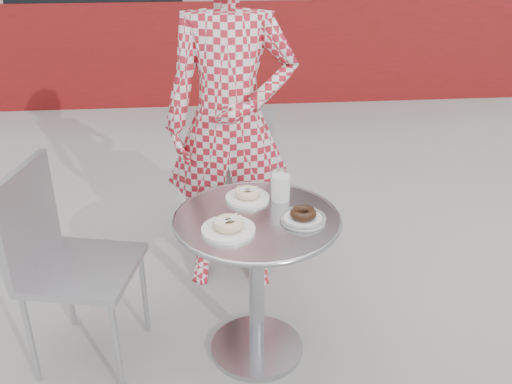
{
  "coord_description": "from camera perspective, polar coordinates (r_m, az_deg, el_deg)",
  "views": [
    {
      "loc": [
        -0.22,
        -1.92,
        1.76
      ],
      "look_at": [
        -0.04,
        0.11,
        0.75
      ],
      "focal_mm": 40.0,
      "sensor_mm": 36.0,
      "label": 1
    }
  ],
  "objects": [
    {
      "name": "ground",
      "position": [
        2.62,
        1.1,
        -15.87
      ],
      "size": [
        60.0,
        60.0,
        0.0
      ],
      "primitive_type": "plane",
      "color": "#A6A49E",
      "rests_on": "ground"
    },
    {
      "name": "bistro_table",
      "position": [
        2.33,
        0.09,
        -6.08
      ],
      "size": [
        0.67,
        0.67,
        0.68
      ],
      "rotation": [
        0.0,
        0.0,
        -0.26
      ],
      "color": "silver",
      "rests_on": "ground"
    },
    {
      "name": "chair_far",
      "position": [
        3.3,
        -2.29,
        -0.65
      ],
      "size": [
        0.42,
        0.43,
        0.85
      ],
      "rotation": [
        0.0,
        0.0,
        3.19
      ],
      "color": "#ADAFB5",
      "rests_on": "ground"
    },
    {
      "name": "chair_left",
      "position": [
        2.55,
        -16.65,
        -10.66
      ],
      "size": [
        0.5,
        0.5,
        0.88
      ],
      "rotation": [
        0.0,
        0.0,
        1.35
      ],
      "color": "#ADAFB5",
      "rests_on": "ground"
    },
    {
      "name": "seated_person",
      "position": [
        2.71,
        -2.57,
        6.92
      ],
      "size": [
        0.66,
        0.47,
        1.72
      ],
      "primitive_type": "imported",
      "rotation": [
        0.0,
        0.0,
        -0.09
      ],
      "color": "#AC1A29",
      "rests_on": "ground"
    },
    {
      "name": "plate_far",
      "position": [
        2.37,
        -0.85,
        -0.31
      ],
      "size": [
        0.18,
        0.18,
        0.05
      ],
      "rotation": [
        0.0,
        0.0,
        -0.12
      ],
      "color": "white",
      "rests_on": "bistro_table"
    },
    {
      "name": "plate_near",
      "position": [
        2.14,
        -2.79,
        -3.44
      ],
      "size": [
        0.2,
        0.2,
        0.05
      ],
      "rotation": [
        0.0,
        0.0,
        0.3
      ],
      "color": "white",
      "rests_on": "bistro_table"
    },
    {
      "name": "plate_checker",
      "position": [
        2.22,
        4.73,
        -2.47
      ],
      "size": [
        0.18,
        0.18,
        0.05
      ],
      "rotation": [
        0.0,
        0.0,
        -0.2
      ],
      "color": "white",
      "rests_on": "bistro_table"
    },
    {
      "name": "milk_cup",
      "position": [
        2.35,
        2.48,
        0.55
      ],
      "size": [
        0.08,
        0.08,
        0.13
      ],
      "rotation": [
        0.0,
        0.0,
        0.3
      ],
      "color": "white",
      "rests_on": "bistro_table"
    }
  ]
}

